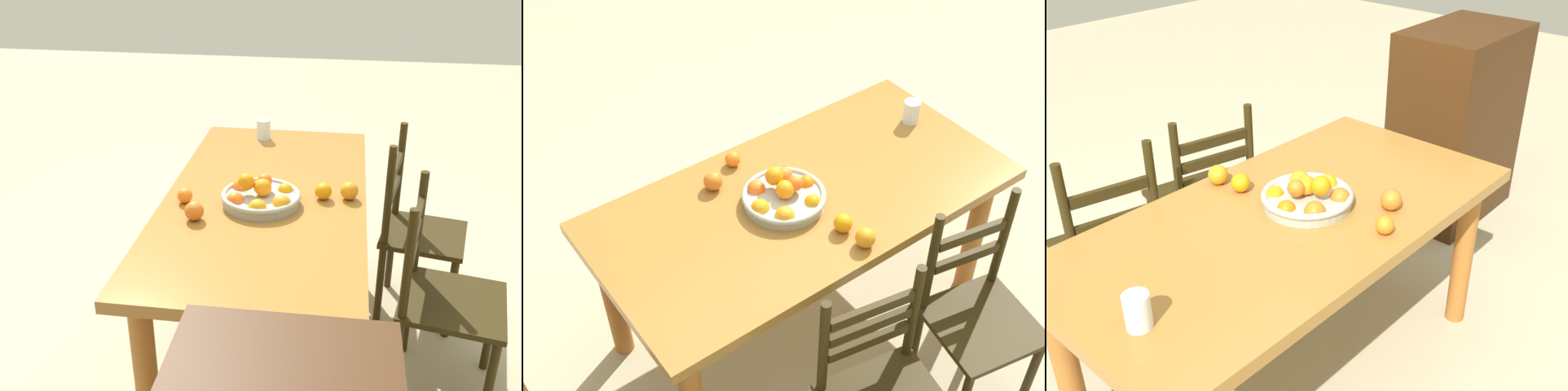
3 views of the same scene
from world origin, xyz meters
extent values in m
plane|color=tan|center=(0.00, 0.00, 0.00)|extent=(12.00, 12.00, 0.00)
cube|color=olive|center=(0.00, 0.00, 0.73)|extent=(1.71, 0.86, 0.05)
cylinder|color=#A15F25|center=(-0.75, -0.33, 0.35)|extent=(0.09, 0.09, 0.71)
cylinder|color=#A15F25|center=(0.75, -0.33, 0.35)|extent=(0.09, 0.09, 0.71)
cylinder|color=#A15F25|center=(-0.75, 0.33, 0.35)|extent=(0.09, 0.09, 0.71)
cylinder|color=black|center=(0.01, 0.66, 0.21)|extent=(0.04, 0.04, 0.42)
cylinder|color=black|center=(0.36, 0.59, 0.68)|extent=(0.04, 0.04, 0.47)
cylinder|color=black|center=(0.01, 0.66, 0.68)|extent=(0.04, 0.04, 0.47)
cube|color=black|center=(0.19, 0.62, 0.61)|extent=(0.32, 0.09, 0.04)
cube|color=black|center=(0.19, 0.62, 0.70)|extent=(0.32, 0.09, 0.04)
cube|color=black|center=(0.19, 0.62, 0.79)|extent=(0.32, 0.09, 0.04)
cube|color=black|center=(-0.32, 0.73, 0.44)|extent=(0.46, 0.46, 0.03)
cylinder|color=black|center=(-0.45, 0.93, 0.21)|extent=(0.04, 0.04, 0.43)
cylinder|color=black|center=(-0.19, 0.54, 0.21)|extent=(0.04, 0.04, 0.43)
cylinder|color=black|center=(-0.52, 0.60, 0.21)|extent=(0.04, 0.04, 0.43)
cylinder|color=black|center=(-0.19, 0.54, 0.70)|extent=(0.04, 0.04, 0.49)
cylinder|color=black|center=(-0.52, 0.60, 0.70)|extent=(0.04, 0.04, 0.49)
cube|color=black|center=(-0.36, 0.57, 0.66)|extent=(0.30, 0.08, 0.04)
cube|color=black|center=(-0.36, 0.57, 0.78)|extent=(0.30, 0.08, 0.04)
cylinder|color=#A3A699|center=(0.09, -0.01, 0.78)|extent=(0.32, 0.32, 0.04)
torus|color=#A3A699|center=(0.09, -0.01, 0.80)|extent=(0.34, 0.34, 0.02)
sphere|color=orange|center=(0.21, -0.01, 0.79)|extent=(0.08, 0.08, 0.08)
sphere|color=orange|center=(0.16, 0.09, 0.79)|extent=(0.08, 0.08, 0.08)
sphere|color=orange|center=(0.02, 0.09, 0.79)|extent=(0.07, 0.07, 0.07)
sphere|color=orange|center=(-0.03, -0.02, 0.79)|extent=(0.07, 0.07, 0.07)
sphere|color=orange|center=(0.02, -0.11, 0.79)|extent=(0.08, 0.08, 0.08)
sphere|color=orange|center=(0.15, -0.11, 0.79)|extent=(0.08, 0.08, 0.08)
sphere|color=orange|center=(0.09, -0.07, 0.86)|extent=(0.07, 0.07, 0.07)
sphere|color=orange|center=(0.09, 0.00, 0.83)|extent=(0.07, 0.07, 0.07)
sphere|color=orange|center=(0.04, 0.00, 0.84)|extent=(0.06, 0.06, 0.06)
sphere|color=orange|center=(0.09, -0.01, 0.83)|extent=(0.06, 0.06, 0.06)
sphere|color=orange|center=(-0.02, 0.36, 0.79)|extent=(0.08, 0.08, 0.08)
sphere|color=orange|center=(0.27, -0.25, 0.79)|extent=(0.08, 0.08, 0.08)
sphere|color=orange|center=(0.12, -0.33, 0.79)|extent=(0.06, 0.06, 0.06)
sphere|color=orange|center=(0.00, 0.25, 0.79)|extent=(0.07, 0.07, 0.07)
cylinder|color=silver|center=(-0.70, -0.11, 0.81)|extent=(0.07, 0.07, 0.11)
camera|label=1|loc=(2.33, 0.32, 1.88)|focal=41.51mm
camera|label=2|loc=(1.34, 1.67, 2.68)|focal=49.41mm
camera|label=3|loc=(-1.36, -1.31, 1.87)|focal=42.72mm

